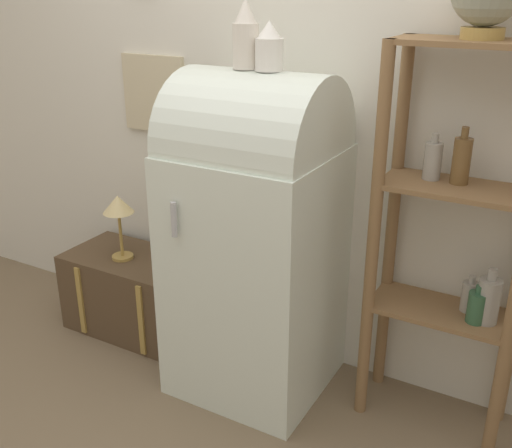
# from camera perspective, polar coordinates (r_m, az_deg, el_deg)

# --- Properties ---
(ground_plane) EXTENTS (12.00, 12.00, 0.00)m
(ground_plane) POSITION_cam_1_polar(r_m,az_deg,el_deg) (2.79, -2.53, -16.84)
(ground_plane) COLOR #7A664C
(wall_back) EXTENTS (7.00, 0.09, 2.70)m
(wall_back) POSITION_cam_1_polar(r_m,az_deg,el_deg) (2.71, 3.53, 13.45)
(wall_back) COLOR silver
(wall_back) RESTS_ON ground_plane
(refrigerator) EXTENTS (0.65, 0.66, 1.44)m
(refrigerator) POSITION_cam_1_polar(r_m,az_deg,el_deg) (2.58, -0.04, -0.81)
(refrigerator) COLOR silver
(refrigerator) RESTS_ON ground_plane
(suitcase_trunk) EXTENTS (0.73, 0.42, 0.42)m
(suitcase_trunk) POSITION_cam_1_polar(r_m,az_deg,el_deg) (3.28, -11.29, -6.48)
(suitcase_trunk) COLOR brown
(suitcase_trunk) RESTS_ON ground_plane
(shelf_unit) EXTENTS (0.59, 0.29, 1.57)m
(shelf_unit) POSITION_cam_1_polar(r_m,az_deg,el_deg) (2.42, 18.43, -0.66)
(shelf_unit) COLOR olive
(shelf_unit) RESTS_ON ground_plane
(vase_left) EXTENTS (0.10, 0.10, 0.26)m
(vase_left) POSITION_cam_1_polar(r_m,az_deg,el_deg) (2.41, -0.99, 17.44)
(vase_left) COLOR silver
(vase_left) RESTS_ON refrigerator
(vase_center) EXTENTS (0.11, 0.11, 0.18)m
(vase_center) POSITION_cam_1_polar(r_m,az_deg,el_deg) (2.36, 1.27, 16.45)
(vase_center) COLOR white
(vase_center) RESTS_ON refrigerator
(desk_lamp) EXTENTS (0.16, 0.16, 0.34)m
(desk_lamp) POSITION_cam_1_polar(r_m,az_deg,el_deg) (3.08, -12.98, 1.39)
(desk_lamp) COLOR #AD8942
(desk_lamp) RESTS_ON suitcase_trunk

